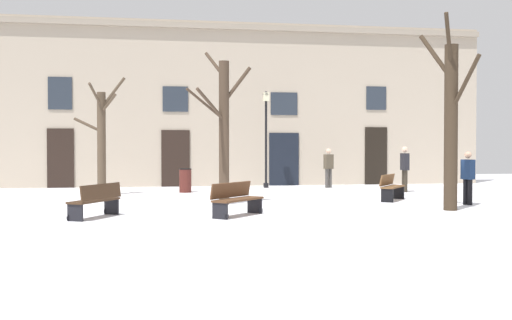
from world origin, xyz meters
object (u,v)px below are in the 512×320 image
tree_right_of_center (223,128)px  person_by_shop_door (405,167)px  streetlamp (266,129)px  bench_facing_shops (236,199)px  tree_near_facade (451,120)px  person_crossing_plaza (468,176)px  tree_left_of_center (102,139)px  person_strolling (329,166)px  litter_bin (185,180)px  bench_by_litter_bin (96,200)px  bench_back_to_back_right (391,187)px

tree_right_of_center → person_by_shop_door: bearing=26.9°
streetlamp → bench_facing_shops: 10.56m
tree_near_facade → person_crossing_plaza: (1.25, 1.32, -1.61)m
tree_left_of_center → person_strolling: size_ratio=2.55×
streetlamp → bench_facing_shops: size_ratio=2.58×
tree_left_of_center → bench_facing_shops: (3.94, -7.02, -1.59)m
litter_bin → tree_right_of_center: bearing=-79.2°
person_by_shop_door → bench_by_litter_bin: bearing=-59.9°
tree_near_facade → bench_facing_shops: bearing=-176.2°
streetlamp → bench_back_to_back_right: bearing=-65.8°
litter_bin → bench_facing_shops: bearing=-83.3°
person_by_shop_door → person_strolling: size_ratio=1.05×
tree_right_of_center → litter_bin: tree_right_of_center is taller
tree_right_of_center → streetlamp: (2.56, 6.98, 0.16)m
tree_near_facade → person_by_shop_door: size_ratio=3.02×
tree_right_of_center → tree_near_facade: (5.99, -2.66, 0.16)m
person_crossing_plaza → bench_back_to_back_right: bearing=-153.0°
tree_left_of_center → bench_facing_shops: size_ratio=2.68×
tree_left_of_center → bench_facing_shops: 8.21m
tree_right_of_center → bench_back_to_back_right: size_ratio=3.17×
tree_near_facade → tree_left_of_center: size_ratio=1.25×
tree_right_of_center → bench_by_litter_bin: bearing=-140.0°
tree_left_of_center → streetlamp: (6.51, 3.01, 0.47)m
tree_right_of_center → person_by_shop_door: 8.40m
tree_near_facade → bench_back_to_back_right: (-0.47, 3.06, -2.05)m
person_strolling → litter_bin: bearing=-6.1°
tree_left_of_center → streetlamp: 7.19m
streetlamp → person_by_shop_door: 6.01m
tree_left_of_center → bench_back_to_back_right: tree_left_of_center is taller
tree_left_of_center → person_strolling: 9.54m
bench_back_to_back_right → person_crossing_plaza: (1.72, -1.73, 0.44)m
tree_right_of_center → bench_by_litter_bin: (-3.47, -2.91, -1.90)m
streetlamp → person_crossing_plaza: (4.67, -8.31, -1.61)m
streetlamp → litter_bin: streetlamp is taller
tree_near_facade → bench_by_litter_bin: bearing=-178.5°
tree_near_facade → streetlamp: tree_near_facade is taller
tree_near_facade → person_by_shop_door: 6.73m
tree_left_of_center → person_by_shop_door: tree_left_of_center is taller
bench_facing_shops → person_strolling: size_ratio=0.95×
tree_right_of_center → bench_by_litter_bin: size_ratio=2.85×
streetlamp → bench_facing_shops: streetlamp is taller
bench_by_litter_bin → person_strolling: size_ratio=1.00×
tree_right_of_center → person_crossing_plaza: 7.50m
person_crossing_plaza → person_strolling: bearing=177.0°
bench_back_to_back_right → tree_near_facade: bearing=-134.6°
tree_left_of_center → person_crossing_plaza: bearing=-25.4°
tree_right_of_center → bench_by_litter_bin: 4.91m
tree_near_facade → tree_right_of_center: bearing=156.1°
tree_right_of_center → bench_back_to_back_right: (5.52, 0.40, -1.89)m
person_strolling → tree_left_of_center: bearing=-5.5°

